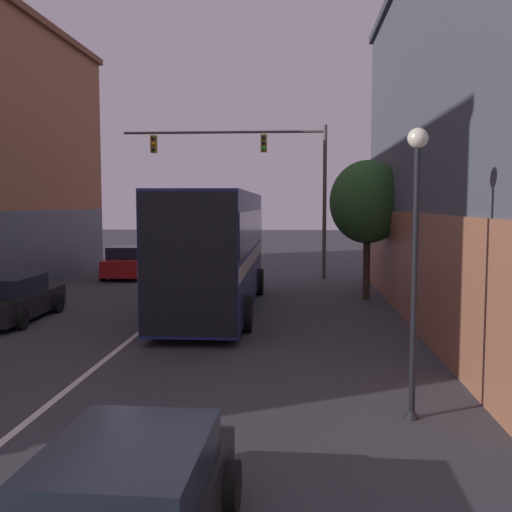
{
  "coord_description": "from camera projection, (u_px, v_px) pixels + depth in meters",
  "views": [
    {
      "loc": [
        4.28,
        -1.13,
        3.43
      ],
      "look_at": [
        3.06,
        15.77,
        1.97
      ],
      "focal_mm": 42.0,
      "sensor_mm": 36.0,
      "label": 1
    }
  ],
  "objects": [
    {
      "name": "lane_center_line",
      "position": [
        147.0,
        326.0,
        16.94
      ],
      "size": [
        0.14,
        42.64,
        0.01
      ],
      "color": "silver",
      "rests_on": "ground_plane"
    },
    {
      "name": "street_tree_near",
      "position": [
        368.0,
        202.0,
        21.5
      ],
      "size": [
        2.72,
        2.45,
        5.03
      ],
      "color": "#3D2D1E",
      "rests_on": "ground_plane"
    },
    {
      "name": "traffic_signal_gantry",
      "position": [
        265.0,
        167.0,
        27.55
      ],
      "size": [
        9.43,
        0.36,
        7.06
      ],
      "color": "#514C47",
      "rests_on": "ground_plane"
    },
    {
      "name": "parked_car_left_near",
      "position": [
        129.0,
        263.0,
        28.18
      ],
      "size": [
        2.06,
        4.0,
        1.49
      ],
      "rotation": [
        0.0,
        0.0,
        1.6
      ],
      "color": "red",
      "rests_on": "ground_plane"
    },
    {
      "name": "street_lamp",
      "position": [
        415.0,
        251.0,
        9.4
      ],
      "size": [
        0.32,
        0.32,
        4.62
      ],
      "color": "black",
      "rests_on": "ground_plane"
    },
    {
      "name": "parked_car_left_mid",
      "position": [
        10.0,
        299.0,
        17.68
      ],
      "size": [
        2.05,
        4.26,
        1.34
      ],
      "rotation": [
        0.0,
        0.0,
        1.59
      ],
      "color": "black",
      "rests_on": "ground_plane"
    },
    {
      "name": "bus",
      "position": [
        216.0,
        245.0,
        19.4
      ],
      "size": [
        2.87,
        10.83,
        3.81
      ],
      "rotation": [
        0.0,
        0.0,
        1.58
      ],
      "color": "navy",
      "rests_on": "ground_plane"
    }
  ]
}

